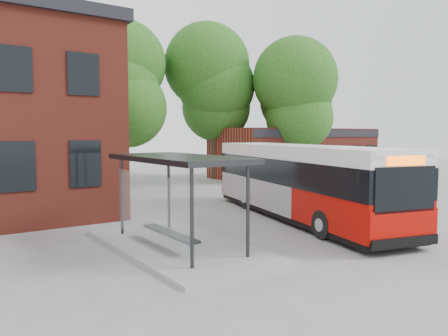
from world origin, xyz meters
TOP-DOWN VIEW (x-y plane):
  - ground at (0.00, 0.00)m, footprint 100.00×100.00m
  - shop_row at (15.00, 14.00)m, footprint 14.00×6.20m
  - bus_shelter at (-4.50, -1.00)m, footprint 3.60×7.00m
  - bike_rail at (9.28, 10.00)m, footprint 5.20×0.10m
  - tree_0 at (-6.00, 16.00)m, footprint 7.92×7.92m
  - tree_1 at (1.00, 17.00)m, footprint 7.92×7.92m
  - tree_2 at (8.00, 16.00)m, footprint 7.92×7.92m
  - tree_3 at (13.00, 12.00)m, footprint 7.04×7.04m
  - city_bus at (1.97, 0.31)m, footprint 5.46×12.36m
  - bicycle_0 at (6.48, 10.16)m, footprint 1.83×0.97m
  - bicycle_1 at (8.00, 10.51)m, footprint 1.86×0.83m
  - bicycle_2 at (7.65, 9.88)m, footprint 1.67×1.09m
  - bicycle_3 at (9.65, 10.64)m, footprint 1.61×0.92m
  - bicycle_4 at (8.80, 10.76)m, footprint 1.68×1.08m
  - bicycle_5 at (9.93, 10.74)m, footprint 1.67×1.10m
  - bicycle_6 at (10.26, 10.58)m, footprint 1.90×0.81m
  - bicycle_7 at (10.94, 10.68)m, footprint 1.87×1.10m

SIDE VIEW (x-z plane):
  - ground at x=0.00m, z-range 0.00..0.00m
  - bike_rail at x=9.28m, z-range 0.00..0.38m
  - bicycle_2 at x=7.65m, z-range 0.00..0.83m
  - bicycle_4 at x=8.80m, z-range 0.00..0.83m
  - bicycle_0 at x=6.48m, z-range 0.00..0.91m
  - bicycle_3 at x=9.65m, z-range 0.00..0.93m
  - bicycle_6 at x=10.26m, z-range 0.00..0.97m
  - bicycle_5 at x=9.93m, z-range 0.00..0.98m
  - bicycle_1 at x=8.00m, z-range 0.00..1.08m
  - bicycle_7 at x=10.94m, z-range 0.00..1.08m
  - bus_shelter at x=-4.50m, z-range 0.00..2.90m
  - city_bus at x=1.97m, z-range 0.00..3.07m
  - shop_row at x=15.00m, z-range 0.00..4.00m
  - tree_3 at x=13.00m, z-range 0.00..9.28m
  - tree_1 at x=1.00m, z-range 0.00..10.40m
  - tree_0 at x=-6.00m, z-range 0.00..11.00m
  - tree_2 at x=8.00m, z-range 0.00..11.00m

